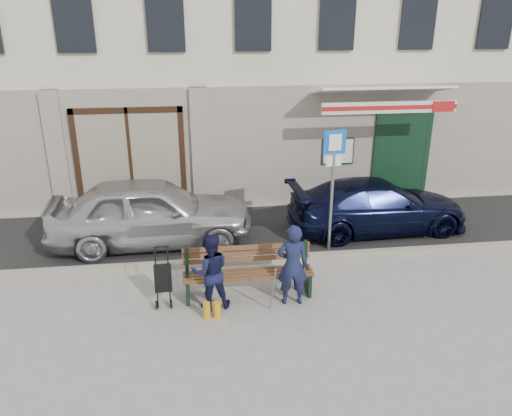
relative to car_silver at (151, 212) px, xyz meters
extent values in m
plane|color=#9E9991|center=(2.59, -2.75, -0.77)|extent=(80.00, 80.00, 0.00)
cube|color=#282828|center=(2.59, 0.35, -0.76)|extent=(60.00, 3.20, 0.01)
cube|color=#9E9384|center=(2.59, -1.25, -0.71)|extent=(60.00, 0.18, 0.12)
cube|color=beige|center=(2.59, 5.75, 4.23)|extent=(20.00, 7.00, 10.00)
cube|color=#9E9384|center=(2.59, 2.21, 0.83)|extent=(20.00, 0.12, 3.20)
cube|color=maroon|center=(-0.61, 2.27, 0.78)|extent=(2.50, 0.12, 2.00)
cube|color=black|center=(6.69, 2.13, 0.53)|extent=(1.60, 0.10, 2.60)
cube|color=black|center=(6.69, 2.60, 0.43)|extent=(1.25, 0.90, 2.40)
cube|color=white|center=(4.89, 2.10, 0.68)|extent=(0.80, 0.03, 0.65)
cube|color=white|center=(5.79, 1.87, 2.31)|extent=(3.40, 1.72, 0.42)
cube|color=white|center=(5.79, 1.02, 2.03)|extent=(3.40, 0.05, 0.28)
cube|color=#B01519|center=(5.79, 0.99, 2.03)|extent=(3.40, 0.02, 0.10)
imported|color=silver|center=(0.00, 0.00, 0.00)|extent=(4.56, 1.91, 1.54)
imported|color=black|center=(5.34, 0.09, -0.15)|extent=(4.39, 1.97, 1.25)
cylinder|color=gray|center=(3.91, -0.84, 0.53)|extent=(0.07, 0.07, 2.61)
cube|color=blue|center=(3.91, -0.84, 1.69)|extent=(0.50, 0.11, 0.50)
cube|color=white|center=(3.91, -0.87, 1.69)|extent=(0.28, 0.06, 0.34)
cube|color=white|center=(3.91, -0.84, 1.28)|extent=(0.34, 0.08, 0.22)
cube|color=brown|center=(1.91, -2.55, -0.32)|extent=(2.40, 0.50, 0.04)
cube|color=brown|center=(1.91, -2.27, -0.03)|extent=(2.40, 0.10, 0.36)
cube|color=black|center=(0.79, -2.55, -0.54)|extent=(0.06, 0.50, 0.45)
cube|color=black|center=(3.03, -2.55, -0.54)|extent=(0.06, 0.50, 0.45)
cube|color=white|center=(2.66, -2.65, -0.29)|extent=(0.34, 0.25, 0.11)
cylinder|color=gray|center=(2.26, -3.22, -0.27)|extent=(0.07, 0.34, 0.96)
cylinder|color=#CC9115|center=(1.11, -3.20, -0.62)|extent=(0.13, 0.13, 0.30)
cylinder|color=#CC9115|center=(1.29, -3.20, -0.62)|extent=(0.13, 0.13, 0.30)
imported|color=#161C3D|center=(2.66, -2.89, 0.00)|extent=(0.58, 0.40, 1.54)
imported|color=#131434|center=(1.21, -2.83, -0.06)|extent=(0.72, 0.58, 1.41)
cylinder|color=black|center=(0.23, -2.80, -0.69)|extent=(0.04, 0.15, 0.15)
cylinder|color=black|center=(0.50, -2.80, -0.69)|extent=(0.04, 0.15, 0.15)
cube|color=black|center=(0.36, -2.58, -0.28)|extent=(0.32, 0.29, 0.52)
cylinder|color=black|center=(0.36, -2.44, 0.28)|extent=(0.29, 0.03, 0.02)
camera|label=1|loc=(1.03, -10.61, 4.17)|focal=35.00mm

